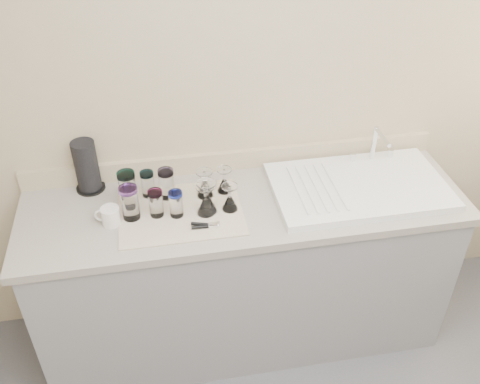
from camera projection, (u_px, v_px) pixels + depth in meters
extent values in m
cube|color=tan|center=(233.00, 104.00, 2.50)|extent=(3.50, 0.04, 2.50)
cube|color=slate|center=(244.00, 274.00, 2.75)|extent=(2.00, 0.60, 0.86)
cube|color=gray|center=(245.00, 206.00, 2.48)|extent=(2.06, 0.62, 0.04)
cube|color=white|center=(359.00, 187.00, 2.54)|extent=(0.82, 0.50, 0.03)
cylinder|color=silver|center=(374.00, 143.00, 2.65)|extent=(0.02, 0.02, 0.18)
cylinder|color=silver|center=(383.00, 137.00, 2.54)|extent=(0.02, 0.16, 0.02)
cylinder|color=silver|center=(353.00, 157.00, 2.68)|extent=(0.03, 0.03, 0.04)
cylinder|color=silver|center=(391.00, 153.00, 2.71)|extent=(0.03, 0.03, 0.04)
cube|color=beige|center=(181.00, 212.00, 2.40)|extent=(0.55, 0.42, 0.01)
cylinder|color=white|center=(128.00, 189.00, 2.42)|extent=(0.08, 0.08, 0.14)
cylinder|color=#108874|center=(126.00, 175.00, 2.37)|extent=(0.08, 0.08, 0.02)
cylinder|color=white|center=(148.00, 185.00, 2.47)|extent=(0.06, 0.06, 0.11)
cylinder|color=#2BA1BE|center=(146.00, 174.00, 2.43)|extent=(0.06, 0.06, 0.02)
cylinder|color=white|center=(167.00, 185.00, 2.45)|extent=(0.07, 0.07, 0.13)
cylinder|color=#A483CD|center=(165.00, 172.00, 2.41)|extent=(0.07, 0.07, 0.02)
cylinder|color=white|center=(130.00, 205.00, 2.33)|extent=(0.08, 0.08, 0.14)
cylinder|color=purple|center=(128.00, 190.00, 2.28)|extent=(0.08, 0.08, 0.02)
cylinder|color=white|center=(156.00, 205.00, 2.35)|extent=(0.06, 0.06, 0.11)
cylinder|color=#CC2488|center=(155.00, 193.00, 2.31)|extent=(0.06, 0.06, 0.02)
cylinder|color=white|center=(176.00, 205.00, 2.35)|extent=(0.06, 0.06, 0.11)
cylinder|color=#1A2DBF|center=(175.00, 194.00, 2.31)|extent=(0.06, 0.06, 0.02)
cone|color=white|center=(205.00, 189.00, 2.48)|extent=(0.08, 0.08, 0.07)
cylinder|color=white|center=(204.00, 178.00, 2.44)|extent=(0.01, 0.01, 0.06)
cylinder|color=white|center=(204.00, 172.00, 2.42)|extent=(0.08, 0.08, 0.01)
cone|color=white|center=(224.00, 185.00, 2.51)|extent=(0.07, 0.07, 0.06)
cylinder|color=white|center=(224.00, 175.00, 2.47)|extent=(0.01, 0.01, 0.05)
cylinder|color=white|center=(224.00, 170.00, 2.45)|extent=(0.07, 0.07, 0.01)
cone|color=white|center=(207.00, 203.00, 2.38)|extent=(0.09, 0.09, 0.08)
cylinder|color=white|center=(207.00, 190.00, 2.34)|extent=(0.01, 0.01, 0.07)
cylinder|color=white|center=(206.00, 183.00, 2.31)|extent=(0.09, 0.09, 0.01)
cone|color=white|center=(230.00, 203.00, 2.40)|extent=(0.07, 0.07, 0.07)
cylinder|color=white|center=(230.00, 192.00, 2.36)|extent=(0.01, 0.01, 0.05)
cylinder|color=white|center=(230.00, 186.00, 2.34)|extent=(0.07, 0.07, 0.01)
cone|color=white|center=(206.00, 206.00, 2.37)|extent=(0.08, 0.08, 0.08)
cylinder|color=white|center=(205.00, 193.00, 2.33)|extent=(0.01, 0.01, 0.06)
cylinder|color=white|center=(205.00, 187.00, 2.31)|extent=(0.08, 0.08, 0.01)
cube|color=silver|center=(214.00, 225.00, 2.31)|extent=(0.05, 0.03, 0.02)
cylinder|color=black|center=(202.00, 227.00, 2.30)|extent=(0.10, 0.02, 0.02)
cylinder|color=black|center=(202.00, 224.00, 2.32)|extent=(0.09, 0.04, 0.02)
cylinder|color=silver|center=(111.00, 216.00, 2.32)|extent=(0.10, 0.10, 0.08)
torus|color=silver|center=(101.00, 216.00, 2.32)|extent=(0.06, 0.03, 0.06)
cylinder|color=black|center=(91.00, 188.00, 2.55)|extent=(0.14, 0.14, 0.01)
cylinder|color=black|center=(86.00, 165.00, 2.47)|extent=(0.11, 0.11, 0.25)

